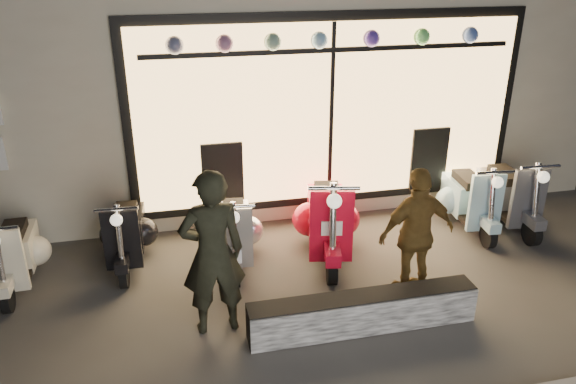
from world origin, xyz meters
name	(u,v)px	position (x,y,z in m)	size (l,w,h in m)	color
ground	(308,298)	(0.00, 0.00, 0.00)	(40.00, 40.00, 0.00)	#383533
shop_building	(238,40)	(0.00, 4.98, 2.10)	(10.20, 6.23, 4.20)	beige
graffiti_barrier	(363,312)	(0.40, -0.65, 0.20)	(2.36, 0.28, 0.40)	black
scooter_silver	(234,229)	(-0.67, 1.12, 0.38)	(0.53, 1.34, 0.95)	black
scooter_red	(327,217)	(0.52, 1.05, 0.46)	(0.73, 1.60, 1.14)	black
scooter_black	(127,231)	(-1.97, 1.37, 0.37)	(0.45, 1.30, 0.93)	black
scooter_cream	(15,251)	(-3.22, 1.15, 0.37)	(0.42, 1.29, 0.93)	black
scooter_blue	(468,197)	(2.65, 1.33, 0.40)	(0.53, 1.40, 0.99)	black
scooter_grey	(505,193)	(3.22, 1.30, 0.42)	(0.52, 1.46, 1.04)	black
man	(213,253)	(-1.06, -0.30, 0.88)	(0.64, 0.42, 1.75)	black
woman	(417,234)	(1.16, -0.15, 0.76)	(0.89, 0.37, 1.51)	brown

